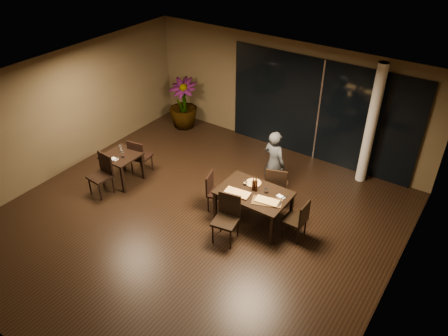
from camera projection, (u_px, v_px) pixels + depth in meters
ground at (194, 223)px, 9.47m from camera, size 8.00×8.00×0.00m
wall_back at (286, 96)px, 11.45m from camera, size 8.00×0.10×3.00m
wall_front at (6, 300)px, 5.85m from camera, size 8.00×0.10×3.00m
wall_left at (59, 114)px, 10.56m from camera, size 0.10×8.00×3.00m
wall_right at (398, 244)px, 6.74m from camera, size 0.10×8.00×3.00m
ceiling at (188, 93)px, 7.82m from camera, size 8.00×8.00×0.04m
window_panel at (319, 112)px, 11.00m from camera, size 5.00×0.06×2.70m
column at (371, 126)px, 10.04m from camera, size 0.24×0.24×3.00m
main_table at (254, 195)px, 9.18m from camera, size 1.50×1.00×0.75m
side_table at (122, 159)px, 10.47m from camera, size 0.80×0.80×0.75m
chair_main_far at (276, 185)px, 9.69m from camera, size 0.60×0.60×1.02m
chair_main_near at (227, 215)px, 8.78m from camera, size 0.56×0.56×1.03m
chair_main_left at (214, 190)px, 9.63m from camera, size 0.51×0.51×0.90m
chair_main_right at (299, 218)px, 8.79m from camera, size 0.43×0.43×0.92m
chair_side_far at (139, 155)px, 10.78m from camera, size 0.51×0.51×0.96m
chair_side_near at (103, 172)px, 10.12m from camera, size 0.50×0.50×1.00m
diner at (274, 163)px, 10.01m from camera, size 0.61×0.47×1.60m
potted_plant at (183, 103)px, 12.82m from camera, size 0.97×0.97×1.49m
pizza_board_left at (237, 194)px, 9.08m from camera, size 0.57×0.34×0.01m
pizza_board_right at (267, 202)px, 8.86m from camera, size 0.68×0.50×0.01m
oblong_pizza_left at (237, 193)px, 9.08m from camera, size 0.54×0.31×0.02m
oblong_pizza_right at (267, 201)px, 8.85m from camera, size 0.49×0.28×0.02m
round_pizza at (253, 183)px, 9.41m from camera, size 0.33×0.33×0.01m
bottle_a at (253, 184)px, 9.12m from camera, size 0.07×0.07×0.31m
bottle_b at (256, 186)px, 9.10m from camera, size 0.06×0.06×0.27m
bottle_c at (256, 184)px, 9.12m from camera, size 0.07×0.07×0.31m
tumbler_left at (245, 183)px, 9.33m from camera, size 0.08×0.08×0.10m
tumbler_right at (266, 191)px, 9.11m from camera, size 0.08×0.08×0.09m
napkin_near at (277, 203)px, 8.83m from camera, size 0.19×0.13×0.01m
napkin_far at (281, 197)px, 8.99m from camera, size 0.20×0.14×0.01m
wine_glass_a at (120, 149)px, 10.45m from camera, size 0.09×0.09×0.19m
wine_glass_b at (122, 153)px, 10.26m from camera, size 0.09×0.09×0.20m
side_napkin at (114, 159)px, 10.22m from camera, size 0.19×0.12×0.01m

